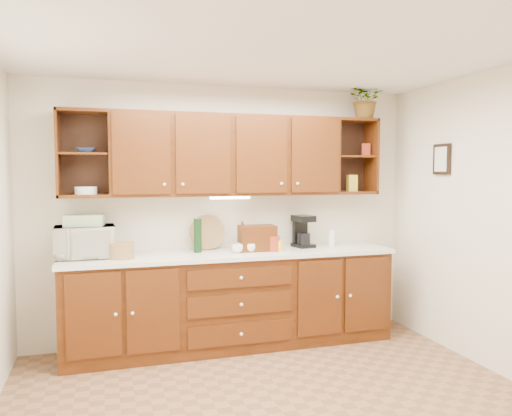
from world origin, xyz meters
TOP-DOWN VIEW (x-y plane):
  - floor at (0.00, 0.00)m, footprint 4.00×4.00m
  - ceiling at (0.00, 0.00)m, footprint 4.00×4.00m
  - back_wall at (0.00, 1.75)m, footprint 4.00×0.00m
  - base_cabinets at (0.00, 1.45)m, footprint 3.20×0.60m
  - countertop at (0.00, 1.44)m, footprint 3.24×0.64m
  - upper_cabinets at (0.01, 1.59)m, footprint 3.20×0.33m
  - undercabinet_light at (0.00, 1.53)m, footprint 0.40×0.05m
  - framed_picture at (1.98, 0.90)m, footprint 0.03×0.24m
  - wicker_basket at (-1.05, 1.39)m, footprint 0.24×0.24m
  - microwave at (-1.37, 1.53)m, footprint 0.55×0.38m
  - towel_stack at (-1.37, 1.53)m, footprint 0.36×0.28m
  - wine_bottle at (-0.33, 1.53)m, footprint 0.09×0.09m
  - woven_tray at (-0.20, 1.69)m, footprint 0.36×0.11m
  - bread_box at (0.26, 1.47)m, footprint 0.37×0.25m
  - mug_tree at (0.10, 1.44)m, footprint 0.28×0.27m
  - canister_red at (0.41, 1.38)m, footprint 0.13×0.13m
  - canister_white at (1.11, 1.52)m, footprint 0.09×0.09m
  - canister_yellow at (0.45, 1.37)m, footprint 0.11×0.11m
  - coffee_maker at (0.79, 1.58)m, footprint 0.21×0.26m
  - bowl_stack at (-1.35, 1.57)m, footprint 0.19×0.19m
  - plate_stack at (-1.35, 1.58)m, footprint 0.26×0.26m
  - pantry_box_yellow at (1.35, 1.56)m, footprint 0.10×0.08m
  - pantry_box_red at (1.52, 1.58)m, footprint 0.11×0.10m
  - potted_plant at (1.50, 1.55)m, footprint 0.47×0.44m

SIDE VIEW (x-z plane):
  - floor at x=0.00m, z-range 0.00..0.00m
  - base_cabinets at x=0.00m, z-range 0.00..0.90m
  - countertop at x=0.00m, z-range 0.90..0.94m
  - woven_tray at x=-0.20m, z-range 0.77..1.13m
  - mug_tree at x=0.10m, z-range 0.84..1.14m
  - canister_yellow at x=0.45m, z-range 0.94..1.05m
  - wicker_basket at x=-1.05m, z-range 0.94..1.08m
  - canister_red at x=0.41m, z-range 0.94..1.09m
  - canister_white at x=1.11m, z-range 0.94..1.12m
  - bread_box at x=0.26m, z-range 0.94..1.19m
  - microwave at x=-1.37m, z-range 0.94..1.23m
  - coffee_maker at x=0.79m, z-range 0.93..1.27m
  - wine_bottle at x=-0.33m, z-range 0.94..1.27m
  - towel_stack at x=-1.37m, z-range 1.23..1.33m
  - back_wall at x=0.00m, z-range -0.70..3.30m
  - undercabinet_light at x=0.00m, z-range 1.46..1.48m
  - plate_stack at x=-1.35m, z-range 1.52..1.59m
  - pantry_box_yellow at x=1.35m, z-range 1.52..1.69m
  - framed_picture at x=1.98m, z-range 1.70..2.00m
  - upper_cabinets at x=0.01m, z-range 1.49..2.29m
  - bowl_stack at x=-1.35m, z-range 1.90..1.94m
  - pantry_box_red at x=1.52m, z-range 1.90..2.03m
  - potted_plant at x=1.50m, z-range 2.29..2.71m
  - ceiling at x=0.00m, z-range 2.60..2.60m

